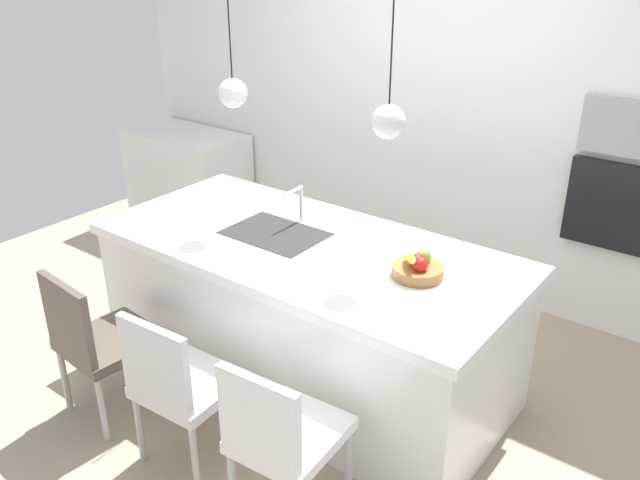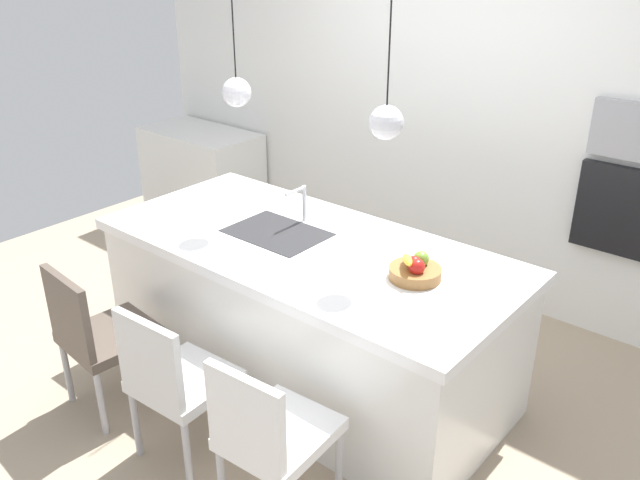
# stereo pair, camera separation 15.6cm
# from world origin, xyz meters

# --- Properties ---
(floor) EXTENTS (6.60, 6.60, 0.00)m
(floor) POSITION_xyz_m (0.00, 0.00, 0.00)
(floor) COLOR tan
(floor) RESTS_ON ground
(back_wall) EXTENTS (6.00, 0.10, 2.60)m
(back_wall) POSITION_xyz_m (0.00, 1.65, 1.30)
(back_wall) COLOR white
(back_wall) RESTS_ON ground
(kitchen_island) EXTENTS (2.41, 1.11, 0.89)m
(kitchen_island) POSITION_xyz_m (0.00, 0.00, 0.45)
(kitchen_island) COLOR white
(kitchen_island) RESTS_ON ground
(sink_basin) EXTENTS (0.56, 0.40, 0.02)m
(sink_basin) POSITION_xyz_m (-0.22, 0.00, 0.88)
(sink_basin) COLOR #2D2D30
(sink_basin) RESTS_ON kitchen_island
(faucet) EXTENTS (0.02, 0.17, 0.22)m
(faucet) POSITION_xyz_m (-0.22, 0.21, 1.03)
(faucet) COLOR silver
(faucet) RESTS_ON kitchen_island
(fruit_bowl) EXTENTS (0.26, 0.26, 0.15)m
(fruit_bowl) POSITION_xyz_m (0.69, 0.04, 0.94)
(fruit_bowl) COLOR #9E6B38
(fruit_bowl) RESTS_ON kitchen_island
(side_counter) EXTENTS (1.10, 0.60, 0.83)m
(side_counter) POSITION_xyz_m (-2.40, 1.28, 0.41)
(side_counter) COLOR white
(side_counter) RESTS_ON ground
(microwave) EXTENTS (0.54, 0.08, 0.34)m
(microwave) POSITION_xyz_m (1.21, 1.58, 1.40)
(microwave) COLOR #9E9EA3
(microwave) RESTS_ON back_wall
(oven) EXTENTS (0.56, 0.08, 0.56)m
(oven) POSITION_xyz_m (1.21, 1.58, 0.90)
(oven) COLOR black
(oven) RESTS_ON back_wall
(chair_near) EXTENTS (0.49, 0.51, 0.88)m
(chair_near) POSITION_xyz_m (-0.68, -0.94, 0.49)
(chair_near) COLOR brown
(chair_near) RESTS_ON ground
(chair_middle) EXTENTS (0.46, 0.46, 0.88)m
(chair_middle) POSITION_xyz_m (-0.04, -0.94, 0.49)
(chair_middle) COLOR silver
(chair_middle) RESTS_ON ground
(chair_far) EXTENTS (0.44, 0.49, 0.89)m
(chair_far) POSITION_xyz_m (0.61, -0.94, 0.51)
(chair_far) COLOR white
(chair_far) RESTS_ON ground
(pendant_light_left) EXTENTS (0.16, 0.16, 0.76)m
(pendant_light_left) POSITION_xyz_m (-0.50, 0.00, 1.66)
(pendant_light_left) COLOR silver
(pendant_light_right) EXTENTS (0.16, 0.16, 0.76)m
(pendant_light_right) POSITION_xyz_m (0.50, 0.00, 1.66)
(pendant_light_right) COLOR silver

